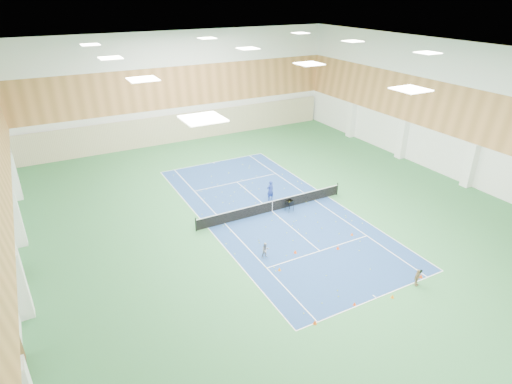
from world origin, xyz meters
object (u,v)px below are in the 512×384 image
at_px(ball_cart, 289,206).
at_px(tennis_net, 272,205).
at_px(coach, 270,190).
at_px(child_apron, 417,277).
at_px(child_court, 266,250).

bearing_deg(ball_cart, tennis_net, 144.75).
relative_size(tennis_net, coach, 7.22).
relative_size(tennis_net, ball_cart, 13.43).
height_order(child_apron, ball_cart, child_apron).
xyz_separation_m(child_court, child_apron, (6.48, -6.80, 0.02)).
height_order(coach, child_court, coach).
bearing_deg(tennis_net, child_court, -124.11).
relative_size(tennis_net, child_apron, 11.49).
relative_size(coach, ball_cart, 1.86).
distance_m(child_court, ball_cart, 6.69).
bearing_deg(coach, child_apron, 89.02).
xyz_separation_m(coach, child_court, (-4.44, -7.13, -0.35)).
bearing_deg(coach, ball_cart, 88.73).
bearing_deg(ball_cart, child_court, -144.53).
distance_m(child_court, child_apron, 9.39).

